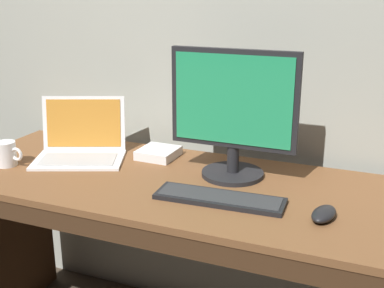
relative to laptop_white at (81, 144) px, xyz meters
The scene contains 8 objects.
back_wall 0.73m from the laptop_white, 36.29° to the left, with size 3.73×0.04×2.65m, color #9EA093.
desk 0.53m from the laptop_white, 12.69° to the right, with size 1.67×0.66×0.77m.
laptop_white is the anchor object (origin of this frame).
external_monitor 0.64m from the laptop_white, ahead, with size 0.44×0.22×0.45m.
wired_keyboard 0.67m from the laptop_white, 16.48° to the right, with size 0.42×0.14×0.02m.
computer_mouse 0.98m from the laptop_white, 11.58° to the right, with size 0.06×0.12×0.03m, color black.
external_drive_box 0.31m from the laptop_white, 21.12° to the left, with size 0.14×0.15×0.03m, color silver.
coffee_mug 0.28m from the laptop_white, 136.70° to the right, with size 0.11×0.08×0.09m.
Camera 1 is at (0.67, -1.45, 1.42)m, focal length 46.09 mm.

